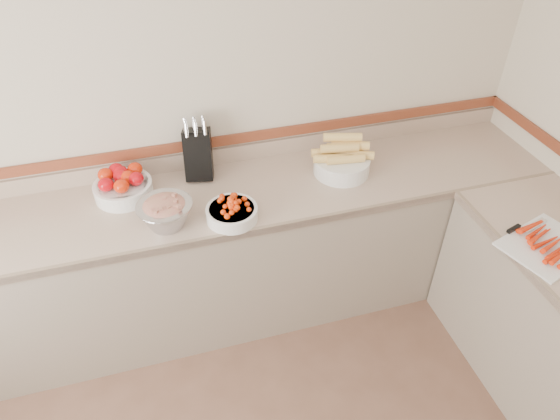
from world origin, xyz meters
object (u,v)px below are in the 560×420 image
object	(u,v)px
knife_block	(198,153)
tomato_bowl	(123,185)
corn_bowl	(342,161)
rhubarb_bowl	(165,212)
cherry_tomato_bowl	(232,211)
cutting_board	(547,244)

from	to	relation	value
knife_block	tomato_bowl	size ratio (longest dim) A/B	1.18
knife_block	corn_bowl	size ratio (longest dim) A/B	1.04
knife_block	rhubarb_bowl	xyz separation A→B (m)	(-0.23, -0.39, -0.07)
knife_block	rhubarb_bowl	distance (m)	0.45
cherry_tomato_bowl	knife_block	bearing A→B (deg)	102.26
tomato_bowl	corn_bowl	size ratio (longest dim) A/B	0.88
knife_block	cutting_board	world-z (taller)	knife_block
cherry_tomato_bowl	rhubarb_bowl	distance (m)	0.33
tomato_bowl	rhubarb_bowl	bearing A→B (deg)	-57.98
tomato_bowl	cutting_board	size ratio (longest dim) A/B	0.65
tomato_bowl	rhubarb_bowl	world-z (taller)	rhubarb_bowl
knife_block	tomato_bowl	bearing A→B (deg)	-170.11
tomato_bowl	knife_block	bearing A→B (deg)	9.89
cherry_tomato_bowl	cutting_board	world-z (taller)	cherry_tomato_bowl
tomato_bowl	corn_bowl	bearing A→B (deg)	-5.63
knife_block	tomato_bowl	xyz separation A→B (m)	(-0.42, -0.07, -0.08)
rhubarb_bowl	cutting_board	distance (m)	1.85
rhubarb_bowl	cutting_board	world-z (taller)	rhubarb_bowl
corn_bowl	cherry_tomato_bowl	bearing A→B (deg)	-161.03
tomato_bowl	corn_bowl	world-z (taller)	corn_bowl
tomato_bowl	cherry_tomato_bowl	bearing A→B (deg)	-34.51
cherry_tomato_bowl	rhubarb_bowl	size ratio (longest dim) A/B	0.95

